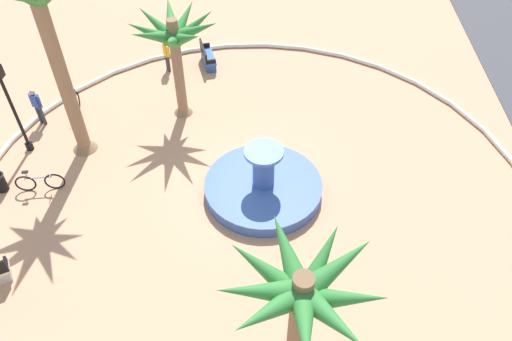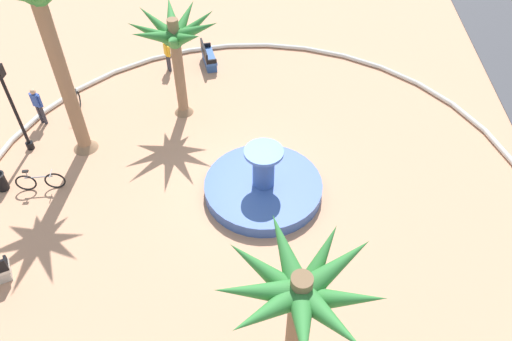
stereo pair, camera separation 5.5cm
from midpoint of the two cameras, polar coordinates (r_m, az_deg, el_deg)
The scene contains 13 objects.
ground_plane at distance 17.41m, azimuth -0.27°, elevation -2.28°, with size 80.00×80.00×0.00m, color tan.
plaza_curb at distance 17.33m, azimuth -0.27°, elevation -2.05°, with size 19.92×19.92×0.20m, color silver.
fountain at distance 17.13m, azimuth 0.95°, elevation -1.85°, with size 4.14×4.14×1.97m.
palm_tree_near_fountain at distance 17.27m, azimuth -23.37°, elevation 15.81°, with size 3.40×3.37×7.11m.
palm_tree_by_curb at distance 19.10m, azimuth -9.36°, elevation 14.99°, with size 3.60×3.56×4.50m.
palm_tree_mid_plaza at distance 10.03m, azimuth 5.19°, elevation -15.22°, with size 3.44×3.45×5.20m.
bench_west at distance 23.72m, azimuth -5.50°, elevation 12.94°, with size 1.68×0.97×1.00m.
lamppost at distance 19.61m, azimuth -26.69°, elevation 7.30°, with size 0.32×0.32×3.89m.
trash_bin at distance 19.39m, azimuth -27.67°, elevation -1.09°, with size 0.46×0.46×0.73m.
bicycle_red_frame at distance 21.78m, azimuth -20.10°, elevation 7.11°, with size 1.68×0.58×0.94m.
bicycle_by_lamppost at distance 18.77m, azimuth -23.85°, elevation -1.16°, with size 0.47×1.71×0.94m.
person_cyclist_helmet at distance 21.48m, azimuth -24.10°, elevation 7.07°, with size 0.30×0.50×1.66m.
person_pedestrian_stroll at distance 23.29m, azimuth -10.26°, elevation 13.34°, with size 0.46×0.35×1.59m.
Camera 2 is at (11.89, 0.90, 12.69)m, focal length 34.20 mm.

